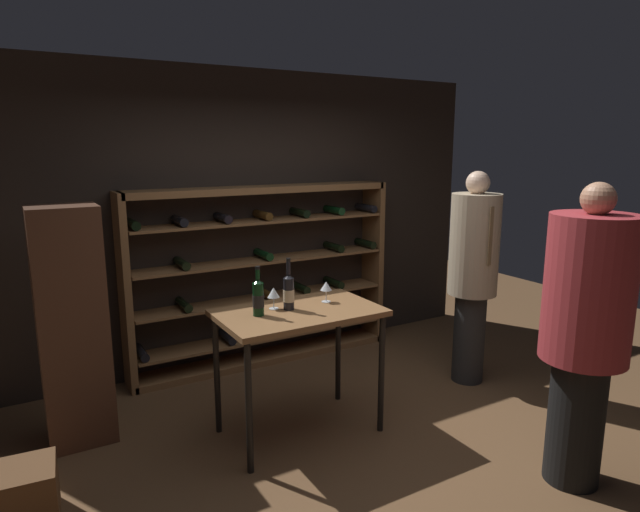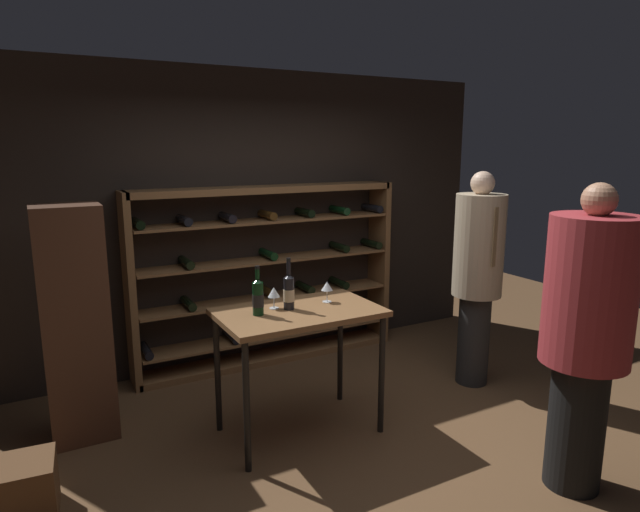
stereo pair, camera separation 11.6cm
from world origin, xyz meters
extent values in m
plane|color=brown|center=(0.00, 0.00, 0.00)|extent=(9.95, 9.95, 0.00)
cube|color=black|center=(0.00, 1.97, 1.38)|extent=(5.22, 0.10, 2.77)
cube|color=brown|center=(-1.18, 1.76, 0.85)|extent=(0.06, 0.32, 1.70)
cube|color=brown|center=(1.37, 1.76, 0.85)|extent=(0.06, 0.32, 1.70)
cube|color=brown|center=(0.10, 1.76, 1.67)|extent=(2.55, 0.32, 0.06)
cube|color=brown|center=(0.10, 1.76, 0.03)|extent=(2.55, 0.32, 0.06)
cube|color=brown|center=(0.10, 1.76, 0.25)|extent=(2.47, 0.32, 0.02)
cylinder|color=black|center=(-1.08, 1.76, 0.31)|extent=(0.08, 0.30, 0.08)
cylinder|color=black|center=(-0.30, 1.76, 0.31)|extent=(0.08, 0.30, 0.08)
cylinder|color=black|center=(0.10, 1.76, 0.31)|extent=(0.08, 0.30, 0.08)
cylinder|color=black|center=(0.49, 1.76, 0.31)|extent=(0.08, 0.30, 0.08)
cylinder|color=black|center=(0.88, 1.76, 0.31)|extent=(0.08, 0.30, 0.08)
cylinder|color=black|center=(1.27, 1.76, 0.31)|extent=(0.08, 0.30, 0.08)
cube|color=brown|center=(0.10, 1.76, 0.63)|extent=(2.47, 0.32, 0.02)
cylinder|color=black|center=(-0.69, 1.76, 0.68)|extent=(0.08, 0.30, 0.08)
cylinder|color=#4C3314|center=(0.10, 1.76, 0.68)|extent=(0.08, 0.30, 0.08)
cylinder|color=black|center=(0.49, 1.76, 0.68)|extent=(0.08, 0.30, 0.08)
cylinder|color=black|center=(0.88, 1.76, 0.68)|extent=(0.08, 0.30, 0.08)
cube|color=brown|center=(0.10, 1.76, 1.00)|extent=(2.47, 0.32, 0.02)
cylinder|color=black|center=(-0.69, 1.76, 1.06)|extent=(0.08, 0.30, 0.08)
cylinder|color=black|center=(0.10, 1.76, 1.06)|extent=(0.08, 0.30, 0.08)
cylinder|color=black|center=(0.88, 1.76, 1.06)|extent=(0.08, 0.30, 0.08)
cylinder|color=black|center=(1.27, 1.76, 1.06)|extent=(0.08, 0.30, 0.08)
cube|color=brown|center=(0.10, 1.76, 1.38)|extent=(2.47, 0.32, 0.02)
cylinder|color=black|center=(-1.08, 1.76, 1.43)|extent=(0.08, 0.30, 0.08)
cylinder|color=black|center=(-0.69, 1.76, 1.43)|extent=(0.08, 0.30, 0.08)
cylinder|color=black|center=(-0.30, 1.76, 1.43)|extent=(0.08, 0.30, 0.08)
cylinder|color=#4C3314|center=(0.10, 1.76, 1.43)|extent=(0.08, 0.30, 0.08)
cylinder|color=black|center=(0.49, 1.76, 1.43)|extent=(0.08, 0.30, 0.08)
cylinder|color=black|center=(0.88, 1.76, 1.43)|extent=(0.08, 0.30, 0.08)
cylinder|color=black|center=(1.27, 1.76, 1.43)|extent=(0.08, 0.30, 0.08)
cube|color=brown|center=(-0.26, 0.40, 0.91)|extent=(1.14, 0.69, 0.04)
cylinder|color=black|center=(-0.77, 0.10, 0.45)|extent=(0.04, 0.04, 0.89)
cylinder|color=black|center=(0.26, 0.10, 0.45)|extent=(0.04, 0.04, 0.89)
cylinder|color=black|center=(-0.77, 0.69, 0.45)|extent=(0.04, 0.04, 0.89)
cylinder|color=black|center=(0.26, 0.69, 0.45)|extent=(0.04, 0.04, 0.89)
cylinder|color=black|center=(0.94, -0.99, 0.40)|extent=(0.33, 0.33, 0.81)
cylinder|color=#9E2D33|center=(0.94, -0.99, 1.25)|extent=(0.51, 0.51, 0.88)
sphere|color=#AD7A5B|center=(0.94, -0.99, 1.77)|extent=(0.19, 0.19, 0.19)
cylinder|color=#262626|center=(1.47, 0.43, 0.40)|extent=(0.27, 0.27, 0.80)
cylinder|color=tan|center=(1.47, 0.43, 1.24)|extent=(0.42, 0.42, 0.87)
sphere|color=beige|center=(1.47, 0.43, 1.76)|extent=(0.20, 0.20, 0.20)
cube|color=olive|center=(1.42, 0.21, 1.34)|extent=(0.05, 0.02, 0.49)
cube|color=brown|center=(-2.11, 0.29, 0.17)|extent=(0.51, 0.38, 0.34)
cube|color=#4C2D1E|center=(-1.66, 1.09, 0.84)|extent=(0.44, 0.36, 1.68)
cylinder|color=black|center=(-0.31, 0.44, 1.05)|extent=(0.08, 0.08, 0.23)
cone|color=black|center=(-0.31, 0.44, 1.17)|extent=(0.08, 0.08, 0.03)
cylinder|color=black|center=(-0.31, 0.44, 1.23)|extent=(0.03, 0.03, 0.10)
cylinder|color=black|center=(-0.31, 0.44, 1.29)|extent=(0.03, 0.03, 0.02)
cylinder|color=#C6B28C|center=(-0.31, 0.44, 1.03)|extent=(0.08, 0.08, 0.09)
cylinder|color=black|center=(-0.55, 0.43, 1.05)|extent=(0.08, 0.08, 0.23)
cone|color=black|center=(-0.55, 0.43, 1.17)|extent=(0.08, 0.08, 0.03)
cylinder|color=black|center=(-0.55, 0.43, 1.22)|extent=(0.03, 0.03, 0.07)
cylinder|color=black|center=(-0.55, 0.43, 1.27)|extent=(0.03, 0.03, 0.02)
cylinder|color=black|center=(-0.55, 0.43, 1.03)|extent=(0.08, 0.08, 0.09)
cylinder|color=silver|center=(-0.40, 0.51, 0.93)|extent=(0.07, 0.07, 0.00)
cylinder|color=silver|center=(-0.40, 0.51, 0.98)|extent=(0.01, 0.01, 0.08)
cone|color=silver|center=(-0.40, 0.51, 1.05)|extent=(0.09, 0.09, 0.07)
cylinder|color=#590A14|center=(-0.40, 0.51, 1.04)|extent=(0.05, 0.05, 0.02)
cylinder|color=silver|center=(0.01, 0.47, 0.93)|extent=(0.07, 0.07, 0.00)
cylinder|color=silver|center=(0.01, 0.47, 0.98)|extent=(0.01, 0.01, 0.09)
cone|color=silver|center=(0.01, 0.47, 1.05)|extent=(0.09, 0.09, 0.06)
cylinder|color=#590A14|center=(0.01, 0.47, 1.04)|extent=(0.05, 0.05, 0.02)
camera|label=1|loc=(-1.98, -2.84, 2.07)|focal=30.40mm
camera|label=2|loc=(-1.88, -2.90, 2.07)|focal=30.40mm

